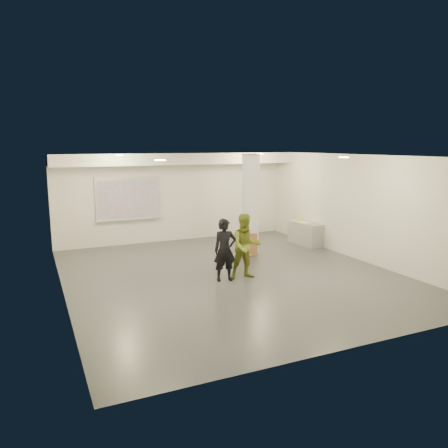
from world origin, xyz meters
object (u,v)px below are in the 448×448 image
projection_screen (128,199)px  woman (225,250)px  man (246,246)px  column (250,204)px  credenza (306,233)px

projection_screen → woman: size_ratio=1.38×
projection_screen → man: bearing=-69.2°
man → column: bearing=69.1°
credenza → man: bearing=-148.4°
projection_screen → credenza: (5.32, -2.38, -1.15)m
column → man: bearing=-120.0°
man → credenza: bearing=44.3°
credenza → projection_screen: bearing=152.3°
column → man: (-1.26, -2.19, -0.69)m
column → credenza: column is taller
column → credenza: size_ratio=2.34×
projection_screen → credenza: bearing=-24.1°
column → woman: size_ratio=1.97×
column → projection_screen: 4.08m
column → woman: bearing=-130.1°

